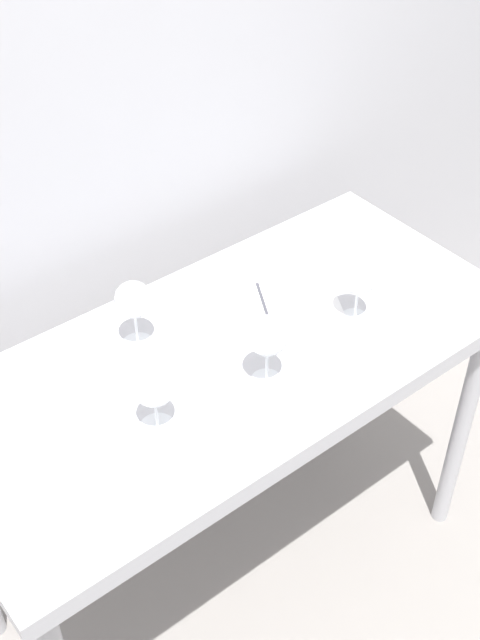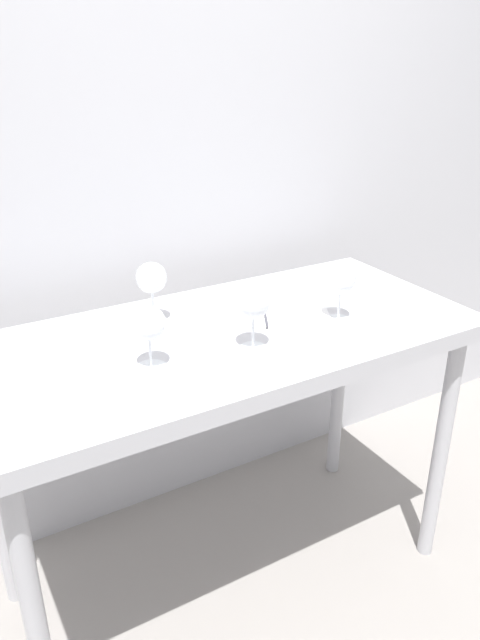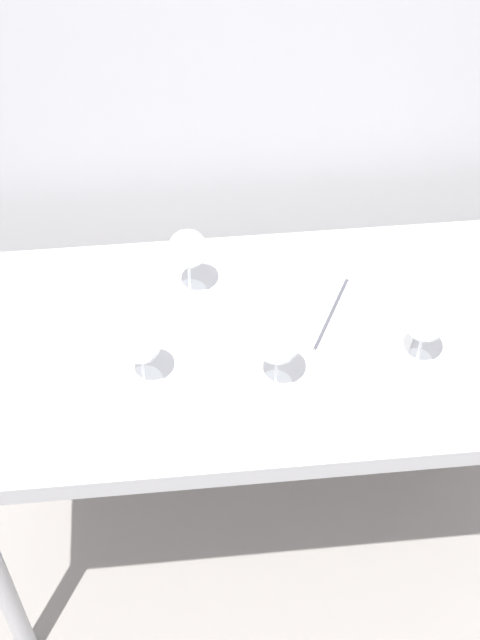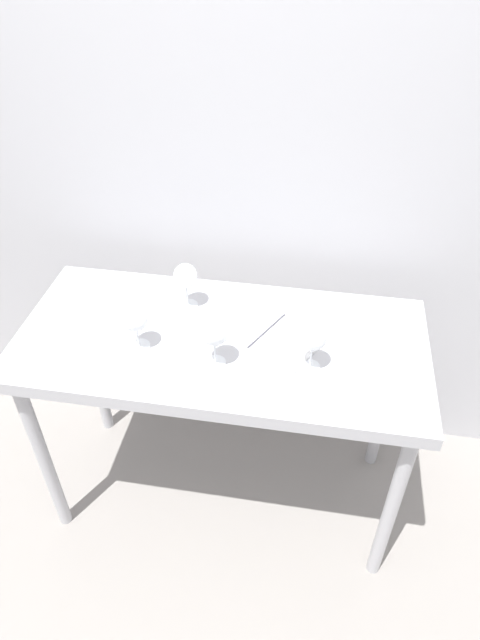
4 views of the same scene
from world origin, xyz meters
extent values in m
plane|color=gray|center=(0.00, 0.00, 0.00)|extent=(6.00, 6.00, 0.00)
cube|color=#B6B6BC|center=(0.00, 0.49, 1.30)|extent=(3.80, 0.04, 2.60)
cube|color=#B3B3B8|center=(0.00, 0.00, 0.88)|extent=(1.40, 0.64, 0.04)
cube|color=#B3B3B8|center=(0.00, -0.33, 0.88)|extent=(1.40, 0.01, 0.05)
cylinder|color=#B3B3B8|center=(-0.64, -0.26, 0.43)|extent=(0.05, 0.05, 0.86)
cylinder|color=#B3B3B8|center=(0.64, -0.26, 0.43)|extent=(0.05, 0.05, 0.86)
cylinder|color=#B3B3B8|center=(0.64, 0.26, 0.43)|extent=(0.05, 0.05, 0.86)
cylinder|color=white|center=(0.01, -0.13, 0.90)|extent=(0.07, 0.07, 0.00)
cylinder|color=white|center=(0.01, -0.13, 0.95)|extent=(0.01, 0.01, 0.09)
sphere|color=white|center=(0.01, -0.13, 1.03)|extent=(0.09, 0.09, 0.09)
cylinder|color=#5B0C15|center=(0.01, -0.13, 1.02)|extent=(0.06, 0.06, 0.03)
cylinder|color=white|center=(0.31, -0.10, 0.90)|extent=(0.07, 0.07, 0.00)
cylinder|color=white|center=(0.31, -0.10, 0.95)|extent=(0.01, 0.01, 0.09)
sphere|color=white|center=(0.31, -0.10, 1.03)|extent=(0.08, 0.08, 0.08)
cylinder|color=maroon|center=(0.31, -0.10, 1.01)|extent=(0.06, 0.06, 0.02)
cylinder|color=white|center=(-0.26, -0.09, 0.90)|extent=(0.08, 0.08, 0.00)
cylinder|color=white|center=(-0.26, -0.09, 0.94)|extent=(0.01, 0.01, 0.08)
sphere|color=white|center=(-0.26, -0.09, 1.02)|extent=(0.08, 0.08, 0.08)
cylinder|color=maroon|center=(-0.26, -0.09, 1.00)|extent=(0.06, 0.06, 0.03)
cylinder|color=white|center=(-0.15, 0.15, 0.90)|extent=(0.08, 0.08, 0.00)
cylinder|color=white|center=(-0.15, 0.15, 0.95)|extent=(0.01, 0.01, 0.09)
sphere|color=white|center=(-0.15, 0.15, 1.04)|extent=(0.09, 0.09, 0.09)
cylinder|color=maroon|center=(-0.15, 0.15, 1.02)|extent=(0.06, 0.06, 0.03)
cube|color=white|center=(0.07, 0.09, 0.90)|extent=(0.27, 0.28, 0.01)
cube|color=white|center=(0.23, 0.00, 0.90)|extent=(0.27, 0.28, 0.01)
cube|color=#3F3F47|center=(0.15, 0.05, 0.90)|extent=(0.11, 0.20, 0.01)
cube|color=white|center=(-0.37, 0.12, 0.90)|extent=(0.25, 0.27, 0.00)
cube|color=white|center=(0.43, 0.14, 0.90)|extent=(0.26, 0.31, 0.00)
camera|label=1|loc=(-0.85, -1.12, 2.21)|focal=46.74mm
camera|label=2|loc=(-0.72, -1.32, 1.61)|focal=33.93mm
camera|label=3|loc=(-0.18, -1.27, 2.39)|focal=51.22mm
camera|label=4|loc=(0.29, -1.38, 2.14)|focal=30.90mm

